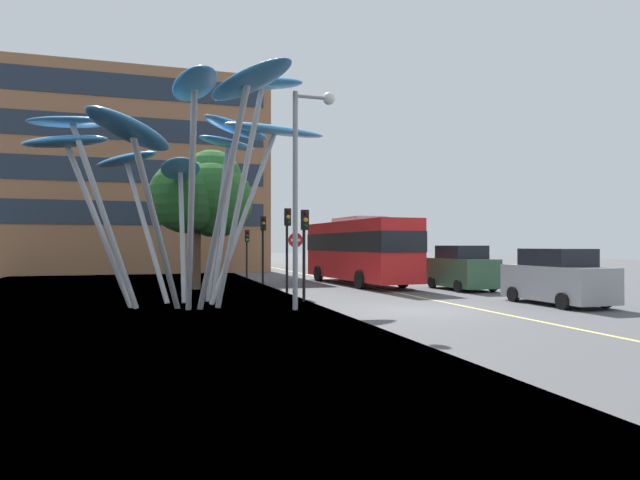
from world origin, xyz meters
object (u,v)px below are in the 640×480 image
car_parked_near (557,278)px  no_entry_sign (295,256)px  traffic_light_kerb_near (305,235)px  street_lamp (304,170)px  traffic_light_island_mid (263,235)px  red_bus (358,248)px  traffic_light_kerb_far (287,232)px  leaf_sculpture (188,143)px  car_parked_mid (461,269)px  traffic_light_opposite (247,243)px

car_parked_near → no_entry_sign: bearing=154.3°
traffic_light_kerb_near → street_lamp: size_ratio=0.47×
traffic_light_island_mid → no_entry_sign: (-0.38, -9.01, -0.97)m
traffic_light_island_mid → car_parked_near: bearing=-57.0°
traffic_light_island_mid → car_parked_near: (8.68, -13.38, -1.79)m
street_lamp → no_entry_sign: bearing=81.7°
street_lamp → no_entry_sign: (0.43, 2.99, -3.07)m
red_bus → traffic_light_kerb_far: 6.77m
no_entry_sign → car_parked_near: bearing=-25.7°
red_bus → car_parked_near: size_ratio=2.43×
leaf_sculpture → no_entry_sign: size_ratio=4.46×
red_bus → car_parked_mid: size_ratio=2.62×
red_bus → traffic_light_opposite: red_bus is taller
red_bus → traffic_light_kerb_far: bearing=-140.2°
traffic_light_opposite → car_parked_mid: traffic_light_opposite is taller
leaf_sculpture → traffic_light_kerb_far: bearing=38.4°
no_entry_sign → car_parked_mid: bearing=15.4°
car_parked_near → traffic_light_island_mid: bearing=123.0°
street_lamp → car_parked_mid: bearing=29.8°
red_bus → car_parked_near: (3.51, -11.73, -1.07)m
traffic_light_island_mid → car_parked_mid: traffic_light_island_mid is taller
leaf_sculpture → traffic_light_opposite: size_ratio=3.78×
leaf_sculpture → no_entry_sign: (4.30, 0.66, -4.22)m
traffic_light_kerb_near → traffic_light_opposite: 15.19m
traffic_light_island_mid → street_lamp: street_lamp is taller
traffic_light_kerb_far → street_lamp: 6.45m
leaf_sculpture → traffic_light_kerb_far: size_ratio=3.11×
car_parked_mid → red_bus: bearing=127.3°
car_parked_mid → street_lamp: bearing=-150.2°
car_parked_near → red_bus: bearing=106.6°
car_parked_near → street_lamp: (-9.50, 1.38, 3.89)m
traffic_light_kerb_near → street_lamp: bearing=-105.3°
leaf_sculpture → traffic_light_island_mid: bearing=64.2°
red_bus → leaf_sculpture: size_ratio=0.87×
street_lamp → no_entry_sign: size_ratio=2.80×
traffic_light_opposite → car_parked_mid: bearing=-53.7°
car_parked_mid → traffic_light_island_mid: bearing=143.8°
street_lamp → traffic_light_opposite: bearing=87.4°
leaf_sculpture → no_entry_sign: leaf_sculpture is taller
traffic_light_kerb_near → car_parked_near: traffic_light_kerb_near is taller
traffic_light_opposite → street_lamp: (-0.80, -17.62, 2.53)m
traffic_light_opposite → car_parked_near: bearing=-65.4°
leaf_sculpture → street_lamp: size_ratio=1.59×
traffic_light_opposite → traffic_light_kerb_far: bearing=-89.8°
red_bus → leaf_sculpture: bearing=-140.9°
traffic_light_kerb_near → street_lamp: 3.38m
traffic_light_opposite → car_parked_near: 20.94m
traffic_light_opposite → street_lamp: 17.82m
traffic_light_island_mid → traffic_light_opposite: 5.64m
car_parked_near → traffic_light_kerb_far: bearing=139.4°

